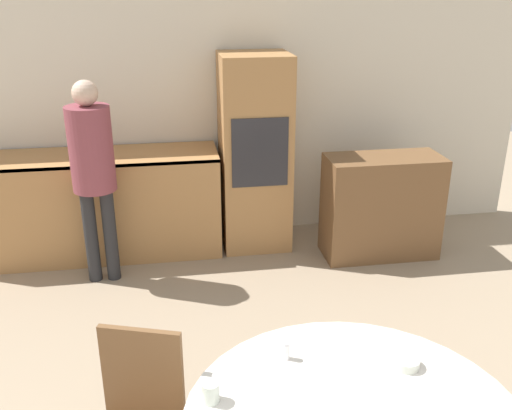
{
  "coord_description": "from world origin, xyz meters",
  "views": [
    {
      "loc": [
        -0.43,
        -0.35,
        2.35
      ],
      "look_at": [
        0.07,
        2.78,
        1.08
      ],
      "focal_mm": 40.0,
      "sensor_mm": 36.0,
      "label": 1
    }
  ],
  "objects_px": {
    "oven_unit": "(255,153)",
    "person_standing": "(92,162)",
    "bowl_centre": "(406,362)",
    "cup": "(211,392)",
    "sideboard": "(381,207)"
  },
  "relations": [
    {
      "from": "cup",
      "to": "oven_unit",
      "type": "bearing_deg",
      "value": 77.67
    },
    {
      "from": "oven_unit",
      "to": "sideboard",
      "type": "distance_m",
      "value": 1.22
    },
    {
      "from": "person_standing",
      "to": "cup",
      "type": "xyz_separation_m",
      "value": [
        0.7,
        -2.48,
        -0.25
      ]
    },
    {
      "from": "sideboard",
      "to": "person_standing",
      "type": "distance_m",
      "value": 2.49
    },
    {
      "from": "oven_unit",
      "to": "sideboard",
      "type": "xyz_separation_m",
      "value": [
        1.07,
        -0.42,
        -0.42
      ]
    },
    {
      "from": "oven_unit",
      "to": "bowl_centre",
      "type": "height_order",
      "value": "oven_unit"
    },
    {
      "from": "sideboard",
      "to": "oven_unit",
      "type": "bearing_deg",
      "value": 158.44
    },
    {
      "from": "person_standing",
      "to": "bowl_centre",
      "type": "height_order",
      "value": "person_standing"
    },
    {
      "from": "person_standing",
      "to": "bowl_centre",
      "type": "distance_m",
      "value": 2.88
    },
    {
      "from": "sideboard",
      "to": "bowl_centre",
      "type": "relative_size",
      "value": 8.08
    },
    {
      "from": "oven_unit",
      "to": "person_standing",
      "type": "distance_m",
      "value": 1.45
    },
    {
      "from": "sideboard",
      "to": "bowl_centre",
      "type": "bearing_deg",
      "value": -108.8
    },
    {
      "from": "person_standing",
      "to": "bowl_centre",
      "type": "xyz_separation_m",
      "value": [
        1.57,
        -2.39,
        -0.27
      ]
    },
    {
      "from": "oven_unit",
      "to": "bowl_centre",
      "type": "distance_m",
      "value": 2.92
    },
    {
      "from": "person_standing",
      "to": "oven_unit",
      "type": "bearing_deg",
      "value": 20.89
    }
  ]
}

